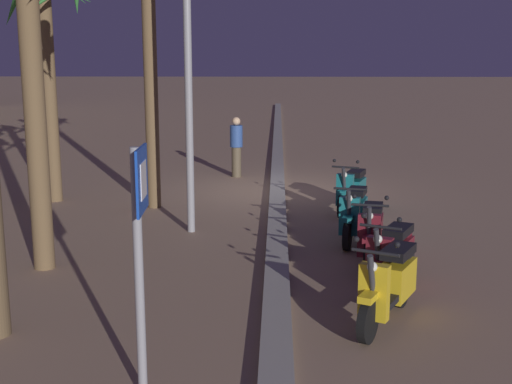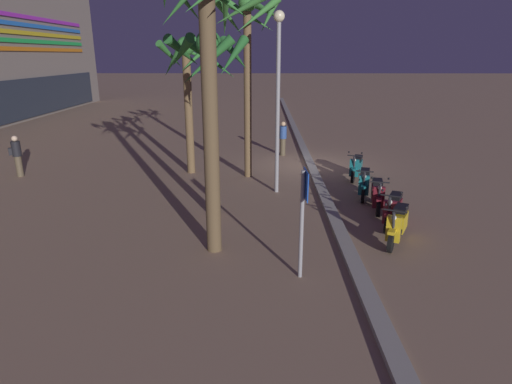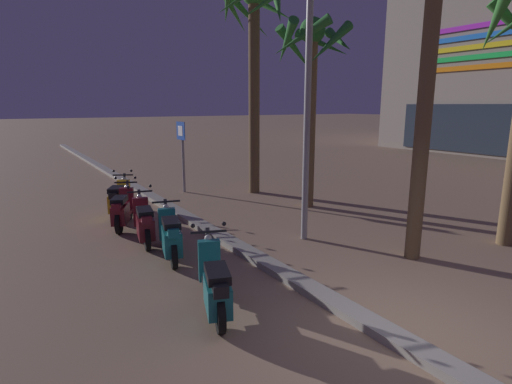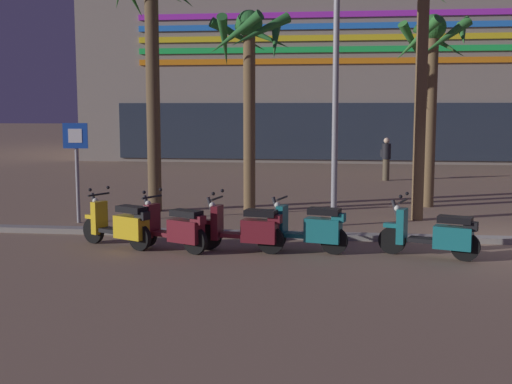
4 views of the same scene
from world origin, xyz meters
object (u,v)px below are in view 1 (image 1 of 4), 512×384
Objects in this scene: scooter_maroon_mid_rear at (392,257)px; crossing_sign at (140,243)px; pedestrian_by_palm_tree at (236,146)px; scooter_teal_mid_centre at (354,214)px; scooter_teal_gap_after_mid at (352,190)px; street_lamp at (187,28)px; palm_tree_by_mall_entrance at (46,21)px; scooter_yellow_lead_nearest at (390,284)px; scooter_maroon_tail_end at (371,232)px.

crossing_sign is (-3.10, 2.86, 1.05)m from scooter_maroon_mid_rear.
scooter_maroon_mid_rear is 1.00× the size of pedestrian_by_palm_tree.
scooter_teal_mid_centre is 2.34m from scooter_teal_gap_after_mid.
scooter_teal_gap_after_mid is at bearing -19.57° from crossing_sign.
scooter_teal_gap_after_mid is 4.93m from street_lamp.
scooter_teal_mid_centre is at bearing -115.66° from palm_tree_by_mall_entrance.
scooter_maroon_mid_rear is 0.68× the size of crossing_sign.
pedestrian_by_palm_tree is (8.89, 2.72, 0.40)m from scooter_maroon_mid_rear.
pedestrian_by_palm_tree reaches higher than scooter_yellow_lead_nearest.
crossing_sign is 0.40× the size of street_lamp.
scooter_teal_mid_centre is at bearing 0.37° from scooter_yellow_lead_nearest.
scooter_teal_gap_after_mid is 8.57m from crossing_sign.
scooter_yellow_lead_nearest is 1.16m from scooter_maroon_mid_rear.
pedestrian_by_palm_tree reaches higher than scooter_maroon_mid_rear.
scooter_maroon_tail_end is 3.55m from scooter_teal_gap_after_mid.
pedestrian_by_palm_tree is (7.51, 2.62, 0.40)m from scooter_maroon_tail_end.
scooter_maroon_mid_rear is at bearing -179.85° from scooter_teal_gap_after_mid.
scooter_maroon_tail_end is 0.74× the size of crossing_sign.
scooter_yellow_lead_nearest is 10.35m from pedestrian_by_palm_tree.
street_lamp is (-2.64, -3.41, -0.27)m from palm_tree_by_mall_entrance.
palm_tree_by_mall_entrance is at bearing 49.44° from scooter_maroon_mid_rear.
street_lamp is (3.02, 3.20, 3.24)m from scooter_maroon_mid_rear.
scooter_teal_mid_centre is 0.96× the size of scooter_teal_gap_after_mid.
pedestrian_by_palm_tree is at bearing 19.24° from scooter_maroon_tail_end.
street_lamp is (-5.86, 0.48, 2.84)m from pedestrian_by_palm_tree.
scooter_yellow_lead_nearest is 9.98m from palm_tree_by_mall_entrance.
scooter_yellow_lead_nearest and scooter_teal_gap_after_mid have the same top height.
scooter_teal_mid_centre is (3.74, 0.02, 0.00)m from scooter_yellow_lead_nearest.
scooter_teal_gap_after_mid is (3.55, -0.08, -0.01)m from scooter_maroon_tail_end.
scooter_maroon_mid_rear reaches higher than scooter_teal_mid_centre.
scooter_maroon_mid_rear is 4.35m from crossing_sign.
crossing_sign reaches higher than scooter_teal_mid_centre.
scooter_yellow_lead_nearest is 0.93× the size of scooter_maroon_tail_end.
crossing_sign is at bearing 155.19° from scooter_teal_mid_centre.
scooter_yellow_lead_nearest is at bearing -165.95° from pedestrian_by_palm_tree.
pedestrian_by_palm_tree is 6.53m from street_lamp.
scooter_maroon_mid_rear and scooter_teal_gap_after_mid have the same top height.
crossing_sign is 0.45× the size of palm_tree_by_mall_entrance.
scooter_teal_mid_centre is (2.59, 0.23, 0.01)m from scooter_maroon_mid_rear.
scooter_maroon_tail_end is 1.09× the size of pedestrian_by_palm_tree.
crossing_sign is 9.84m from palm_tree_by_mall_entrance.
crossing_sign is 1.48× the size of pedestrian_by_palm_tree.
crossing_sign reaches higher than scooter_maroon_tail_end.
street_lamp reaches higher than scooter_yellow_lead_nearest.
palm_tree_by_mall_entrance is at bearing 64.34° from scooter_teal_mid_centre.
scooter_maroon_tail_end is at bearing 178.67° from scooter_teal_gap_after_mid.
scooter_maroon_tail_end is 4.78m from street_lamp.
scooter_teal_mid_centre is 7.89m from palm_tree_by_mall_entrance.
crossing_sign reaches higher than scooter_yellow_lead_nearest.
palm_tree_by_mall_entrance is at bearing 52.29° from street_lamp.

